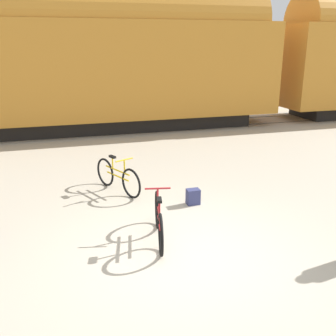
# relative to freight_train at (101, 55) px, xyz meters

# --- Properties ---
(ground_plane) EXTENTS (80.00, 80.00, 0.00)m
(ground_plane) POSITION_rel_freight_train_xyz_m (0.00, -10.12, -2.90)
(ground_plane) COLOR #B2A893
(freight_train) EXTENTS (43.88, 2.86, 5.48)m
(freight_train) POSITION_rel_freight_train_xyz_m (0.00, 0.00, 0.00)
(freight_train) COLOR black
(freight_train) RESTS_ON ground_plane
(rail_near) EXTENTS (55.88, 0.07, 0.01)m
(rail_near) POSITION_rel_freight_train_xyz_m (0.00, -0.72, -2.89)
(rail_near) COLOR #4C4238
(rail_near) RESTS_ON ground_plane
(rail_far) EXTENTS (55.88, 0.07, 0.01)m
(rail_far) POSITION_rel_freight_train_xyz_m (0.00, 0.72, -2.89)
(rail_far) COLOR #4C4238
(rail_far) RESTS_ON ground_plane
(bicycle_yellow) EXTENTS (0.78, 1.62, 0.86)m
(bicycle_yellow) POSITION_rel_freight_train_xyz_m (-0.61, -6.98, -2.53)
(bicycle_yellow) COLOR black
(bicycle_yellow) RESTS_ON ground_plane
(bicycle_maroon) EXTENTS (0.48, 1.70, 0.89)m
(bicycle_maroon) POSITION_rel_freight_train_xyz_m (-0.31, -9.54, -2.52)
(bicycle_maroon) COLOR black
(bicycle_maroon) RESTS_ON ground_plane
(backpack) EXTENTS (0.28, 0.20, 0.34)m
(backpack) POSITION_rel_freight_train_xyz_m (0.83, -8.18, -2.73)
(backpack) COLOR navy
(backpack) RESTS_ON ground_plane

